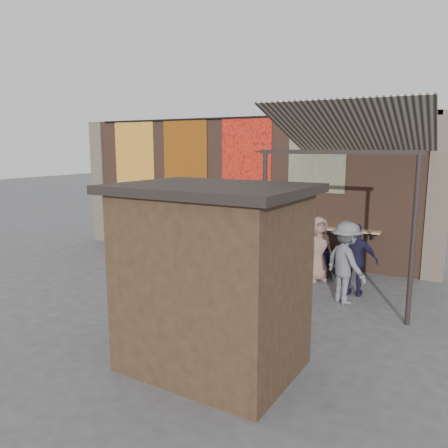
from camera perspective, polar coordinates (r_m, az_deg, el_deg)
name	(u,v)px	position (r m, az deg, el deg)	size (l,w,h in m)	color
ground	(192,279)	(10.73, -4.19, -7.21)	(70.00, 70.00, 0.00)	#474749
brick_wall	(239,188)	(12.69, 2.03, 4.69)	(10.00, 0.40, 4.00)	brown
pier_left	(102,182)	(15.61, -15.62, 5.32)	(0.50, 0.50, 4.00)	#4C4238
pier_right	(439,197)	(11.52, 26.23, 3.14)	(0.50, 0.50, 4.00)	#4C4238
eating_counter	(234,221)	(12.48, 1.29, 0.44)	(8.00, 0.32, 0.05)	#9E7A51
shelf_box	(225,215)	(12.55, 0.07, 1.18)	(0.64, 0.27, 0.24)	white
tapestry_redgold	(134,153)	(14.36, -11.63, 9.10)	(1.50, 0.02, 2.00)	#9D2B16
tapestry_sun	(185,153)	(13.26, -5.11, 9.21)	(1.50, 0.02, 2.00)	#D3650C
tapestry_orange	(246,153)	(12.32, 2.90, 9.19)	(1.50, 0.02, 2.00)	red
tapestry_multi	(317,154)	(11.64, 12.03, 8.94)	(1.50, 0.02, 2.00)	navy
hang_rail	(236,118)	(12.46, 1.63, 13.72)	(0.06, 0.06, 9.50)	black
scooter_stool_0	(144,237)	(13.86, -10.46, -1.63)	(0.40, 0.88, 0.84)	#B21A0D
scooter_stool_1	(162,240)	(13.51, -8.12, -2.06)	(0.35, 0.79, 0.75)	black
scooter_stool_2	(178,241)	(13.16, -5.97, -2.17)	(0.39, 0.86, 0.82)	#0F4B17
scooter_stool_3	(193,243)	(12.82, -4.09, -2.46)	(0.39, 0.87, 0.82)	black
scooter_stool_4	(212,245)	(12.56, -1.52, -2.70)	(0.39, 0.86, 0.82)	#1C7060
scooter_stool_5	(234,247)	(12.24, 1.30, -3.08)	(0.38, 0.85, 0.80)	navy
scooter_stool_6	(254,251)	(12.02, 3.99, -3.52)	(0.35, 0.77, 0.73)	#8F380D
scooter_stool_7	(275,253)	(11.78, 6.63, -3.73)	(0.37, 0.82, 0.78)	#121B46
scooter_stool_8	(297,257)	(11.57, 9.56, -4.30)	(0.32, 0.72, 0.68)	maroon
scooter_stool_9	(321,259)	(11.38, 12.60, -4.47)	(0.35, 0.78, 0.74)	navy
scooter_stool_10	(343,262)	(11.29, 15.32, -4.86)	(0.32, 0.72, 0.69)	navy
diner_left	(138,224)	(13.93, -11.21, -0.04)	(0.58, 0.38, 1.58)	#9AA5E0
diner_right	(147,223)	(13.69, -10.02, 0.18)	(0.85, 0.66, 1.75)	#32272F
shopper_navy	(356,260)	(9.79, 16.82, -4.51)	(0.92, 0.38, 1.57)	#1A1734
shopper_grey	(346,263)	(9.26, 15.63, -4.87)	(1.10, 0.63, 1.70)	#5E5E63
shopper_tan	(318,249)	(10.66, 12.14, -3.19)	(0.76, 0.50, 1.56)	#845E54
market_stall	(212,282)	(6.24, -1.56, -7.64)	(2.35, 1.76, 2.54)	black
stall_roof	(212,189)	(5.98, -1.62, 4.63)	(2.63, 2.03, 0.12)	black
stall_sign	(243,232)	(6.86, 2.54, -1.10)	(1.20, 0.04, 0.50)	gold
stall_shelf	(243,288)	(7.09, 2.48, -8.38)	(1.95, 0.10, 0.06)	#473321
awning_canvas	(354,129)	(9.84, 16.59, 11.82)	(3.20, 3.40, 0.03)	beige
awning_ledger	(367,115)	(11.42, 18.20, 13.43)	(3.30, 0.08, 0.12)	#33261C
awning_header	(337,152)	(8.36, 14.50, 9.09)	(3.00, 0.08, 0.08)	black
awning_post_left	(264,228)	(8.92, 5.28, -0.49)	(0.09, 0.09, 3.10)	black
awning_post_right	(413,241)	(8.32, 23.48, -2.03)	(0.09, 0.09, 3.10)	black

